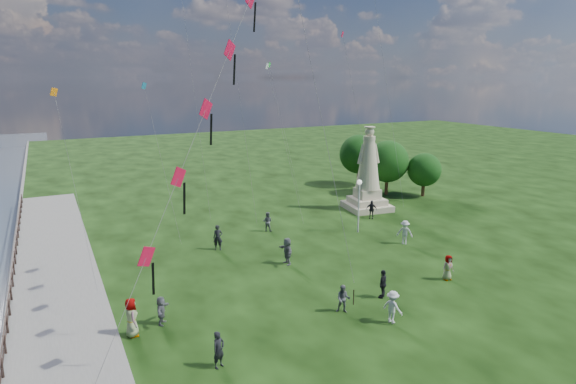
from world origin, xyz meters
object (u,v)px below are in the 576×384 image
person_4 (448,268)px  person_5 (161,310)px  person_1 (343,299)px  person_8 (405,232)px  lamppost (359,195)px  person_10 (131,317)px  person_3 (383,284)px  person_9 (371,209)px  person_11 (287,251)px  person_0 (219,350)px  person_7 (267,222)px  person_6 (218,238)px  statue (368,179)px  person_2 (393,307)px

person_4 → person_5: person_4 is taller
person_1 → person_8: bearing=71.4°
lamppost → person_8: (1.46, -3.94, -2.22)m
person_4 → person_5: (-16.99, 2.50, -0.05)m
person_8 → person_10: person_10 is taller
person_4 → person_5: size_ratio=1.07×
person_3 → person_8: bearing=-172.7°
person_9 → person_11: person_11 is taller
person_0 → person_8: size_ratio=0.92×
person_5 → person_8: bearing=-48.9°
person_5 → person_7: (11.12, 11.39, 0.06)m
person_8 → person_11: (-9.68, 0.45, 0.01)m
lamppost → person_6: (-11.44, 1.23, -2.21)m
person_4 → person_10: person_10 is taller
person_9 → person_8: bearing=-65.3°
statue → person_6: statue is taller
lamppost → person_8: size_ratio=2.39×
statue → person_7: bearing=-162.2°
lamppost → person_1: (-8.66, -10.96, -2.36)m
statue → person_6: (-16.26, -4.18, -2.03)m
person_6 → person_7: 5.54m
person_5 → person_11: size_ratio=0.82×
statue → person_7: 11.60m
statue → person_4: (-5.37, -15.73, -2.16)m
statue → person_11: 15.92m
person_6 → person_11: bearing=-34.2°
lamppost → person_6: 11.72m
person_0 → person_5: bearing=79.4°
person_5 → person_11: 10.29m
statue → person_5: size_ratio=5.24×
person_6 → person_7: (5.02, 2.34, -0.12)m
person_7 → person_9: 9.77m
person_3 → person_7: size_ratio=1.05×
lamppost → person_5: bearing=-156.0°
lamppost → person_5: lamppost is taller
person_6 → person_3: bearing=-42.4°
person_0 → statue: bearing=14.7°
person_9 → person_1: bearing=-91.0°
person_7 → person_9: bearing=-146.6°
person_5 → person_9: bearing=-33.8°
person_6 → person_10: bearing=-107.2°
person_6 → person_4: bearing=-25.2°
person_3 → person_6: (-5.76, 11.73, 0.08)m
lamppost → person_2: (-7.04, -13.01, -2.28)m
person_3 → person_5: size_ratio=1.13×
person_4 → person_9: bearing=77.3°
lamppost → person_3: lamppost is taller
person_0 → person_6: person_6 is taller
lamppost → statue: bearing=48.3°
person_11 → person_1: bearing=-1.1°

